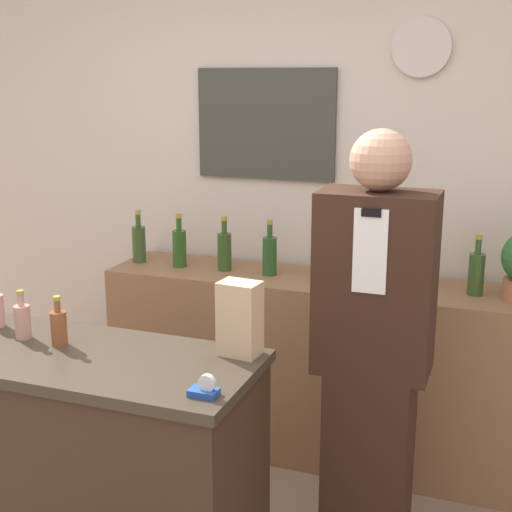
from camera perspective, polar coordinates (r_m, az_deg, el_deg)
back_wall at (r=3.76m, az=4.00°, el=5.70°), size 5.20×0.09×2.70m
back_shelf at (r=3.67m, az=5.94°, el=-9.00°), size 2.30×0.46×0.93m
display_counter at (r=2.89m, az=-14.54°, el=-16.07°), size 1.43×0.56×0.94m
shopkeeper at (r=2.81m, az=9.30°, el=-7.84°), size 0.44×0.27×1.73m
paper_bag at (r=2.52m, az=-1.30°, el=-5.03°), size 0.15×0.12×0.27m
tape_dispenser at (r=2.25m, az=-4.11°, el=-10.58°), size 0.09×0.06×0.07m
counter_bottle_2 at (r=2.83m, az=-18.18°, el=-4.92°), size 0.06×0.06×0.19m
counter_bottle_3 at (r=2.72m, az=-15.51°, el=-5.48°), size 0.06×0.06×0.19m
shelf_bottle_0 at (r=3.87m, az=-9.35°, el=1.07°), size 0.07×0.07×0.28m
shelf_bottle_1 at (r=3.75m, az=-6.14°, el=0.73°), size 0.07×0.07×0.28m
shelf_bottle_2 at (r=3.66m, az=-2.54°, el=0.48°), size 0.07×0.07×0.28m
shelf_bottle_3 at (r=3.57m, az=1.10°, el=0.13°), size 0.07×0.07×0.28m
shelf_bottle_4 at (r=3.52m, az=5.06°, el=-0.12°), size 0.07×0.07×0.28m
shelf_bottle_5 at (r=3.46m, az=9.02°, el=-0.47°), size 0.07×0.07×0.28m
shelf_bottle_6 at (r=3.40m, az=13.03°, el=-0.94°), size 0.07×0.07×0.28m
shelf_bottle_7 at (r=3.39m, az=17.21°, el=-1.25°), size 0.07×0.07×0.28m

